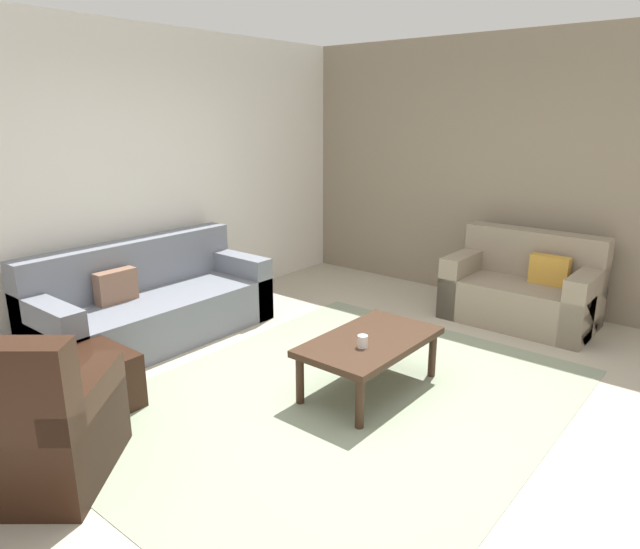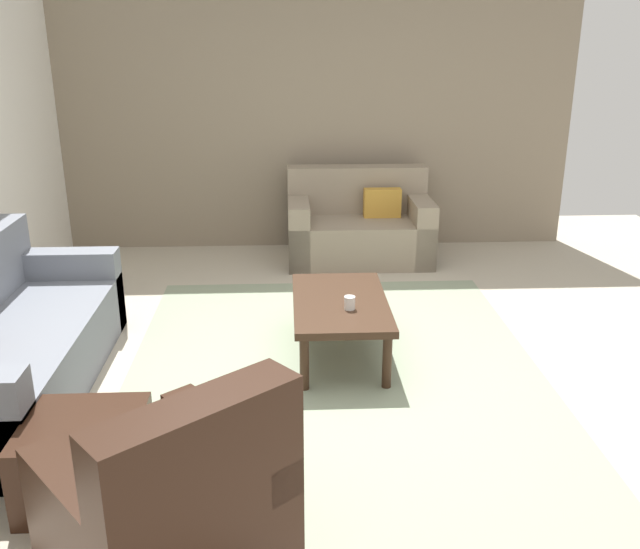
% 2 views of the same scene
% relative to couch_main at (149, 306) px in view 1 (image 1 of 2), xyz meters
% --- Properties ---
extents(ground_plane, '(8.00, 8.00, 0.00)m').
position_rel_couch_main_xyz_m(ground_plane, '(0.14, -2.10, -0.30)').
color(ground_plane, '#B2A893').
extents(rear_partition, '(6.00, 0.12, 2.80)m').
position_rel_couch_main_xyz_m(rear_partition, '(0.14, 0.50, 1.10)').
color(rear_partition, silver).
rests_on(rear_partition, ground_plane).
extents(stone_feature_panel, '(0.12, 5.20, 2.80)m').
position_rel_couch_main_xyz_m(stone_feature_panel, '(3.14, -2.10, 1.10)').
color(stone_feature_panel, gray).
rests_on(stone_feature_panel, ground_plane).
extents(area_rug, '(3.48, 2.75, 0.01)m').
position_rel_couch_main_xyz_m(area_rug, '(0.14, -2.10, -0.29)').
color(area_rug, gray).
rests_on(area_rug, ground_plane).
extents(couch_main, '(2.14, 0.89, 0.88)m').
position_rel_couch_main_xyz_m(couch_main, '(0.00, 0.00, 0.00)').
color(couch_main, slate).
rests_on(couch_main, ground_plane).
extents(couch_loveseat, '(0.82, 1.38, 0.88)m').
position_rel_couch_main_xyz_m(couch_loveseat, '(2.62, -2.51, 0.01)').
color(couch_loveseat, gray).
rests_on(couch_loveseat, ground_plane).
extents(armchair_leather, '(1.13, 1.13, 0.95)m').
position_rel_couch_main_xyz_m(armchair_leather, '(-1.70, -1.34, 0.01)').
color(armchair_leather, black).
rests_on(armchair_leather, ground_plane).
extents(ottoman, '(0.56, 0.56, 0.40)m').
position_rel_couch_main_xyz_m(ottoman, '(-1.06, -0.81, -0.10)').
color(ottoman, black).
rests_on(ottoman, ground_plane).
extents(coffee_table, '(1.10, 0.64, 0.41)m').
position_rel_couch_main_xyz_m(coffee_table, '(0.43, -2.16, 0.06)').
color(coffee_table, '#382316').
rests_on(coffee_table, ground_plane).
extents(cup, '(0.07, 0.07, 0.09)m').
position_rel_couch_main_xyz_m(cup, '(0.26, -2.21, 0.16)').
color(cup, white).
rests_on(cup, coffee_table).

